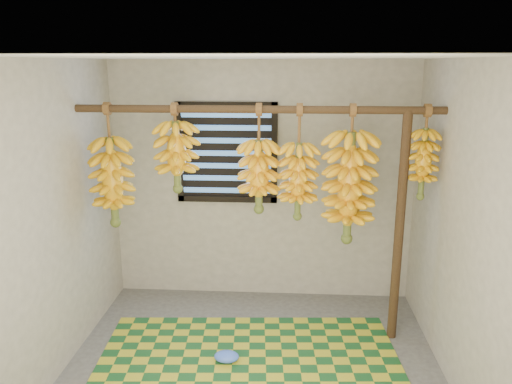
# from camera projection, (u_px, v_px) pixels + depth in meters

# --- Properties ---
(floor) EXTENTS (3.00, 3.00, 0.01)m
(floor) POSITION_uv_depth(u_px,v_px,m) (251.00, 379.00, 3.85)
(floor) COLOR #4B4B4B
(floor) RESTS_ON ground
(ceiling) EXTENTS (3.00, 3.00, 0.01)m
(ceiling) POSITION_uv_depth(u_px,v_px,m) (251.00, 56.00, 3.24)
(ceiling) COLOR silver
(ceiling) RESTS_ON wall_back
(wall_back) EXTENTS (3.00, 0.01, 2.40)m
(wall_back) POSITION_uv_depth(u_px,v_px,m) (262.00, 183.00, 5.00)
(wall_back) COLOR gray
(wall_back) RESTS_ON floor
(wall_left) EXTENTS (0.01, 3.00, 2.40)m
(wall_left) POSITION_uv_depth(u_px,v_px,m) (46.00, 227.00, 3.64)
(wall_left) COLOR gray
(wall_left) RESTS_ON floor
(wall_right) EXTENTS (0.01, 3.00, 2.40)m
(wall_right) POSITION_uv_depth(u_px,v_px,m) (468.00, 236.00, 3.45)
(wall_right) COLOR gray
(wall_right) RESTS_ON floor
(window) EXTENTS (1.00, 0.04, 1.00)m
(window) POSITION_uv_depth(u_px,v_px,m) (227.00, 153.00, 4.92)
(window) COLOR black
(window) RESTS_ON wall_back
(hanging_pole) EXTENTS (3.00, 0.06, 0.06)m
(hanging_pole) POSITION_uv_depth(u_px,v_px,m) (257.00, 109.00, 4.02)
(hanging_pole) COLOR #422E1A
(hanging_pole) RESTS_ON wall_left
(support_post) EXTENTS (0.08, 0.08, 2.00)m
(support_post) POSITION_uv_depth(u_px,v_px,m) (399.00, 230.00, 4.20)
(support_post) COLOR #422E1A
(support_post) RESTS_ON floor
(woven_mat) EXTENTS (2.58, 2.12, 0.01)m
(woven_mat) POSITION_uv_depth(u_px,v_px,m) (248.00, 382.00, 3.80)
(woven_mat) COLOR #164E23
(woven_mat) RESTS_ON floor
(plastic_bag) EXTENTS (0.21, 0.16, 0.08)m
(plastic_bag) POSITION_uv_depth(u_px,v_px,m) (227.00, 357.00, 4.05)
(plastic_bag) COLOR #406AF0
(plastic_bag) RESTS_ON woven_mat
(banana_bunch_a) EXTENTS (0.34, 0.34, 1.05)m
(banana_bunch_a) POSITION_uv_depth(u_px,v_px,m) (113.00, 182.00, 4.25)
(banana_bunch_a) COLOR brown
(banana_bunch_a) RESTS_ON hanging_pole
(banana_bunch_b) EXTENTS (0.36, 0.36, 0.74)m
(banana_bunch_b) POSITION_uv_depth(u_px,v_px,m) (177.00, 157.00, 4.16)
(banana_bunch_b) COLOR brown
(banana_bunch_b) RESTS_ON hanging_pole
(banana_bunch_c) EXTENTS (0.32, 0.32, 0.91)m
(banana_bunch_c) POSITION_uv_depth(u_px,v_px,m) (259.00, 176.00, 4.16)
(banana_bunch_c) COLOR brown
(banana_bunch_c) RESTS_ON hanging_pole
(banana_bunch_d) EXTENTS (0.33, 0.33, 0.97)m
(banana_bunch_d) POSITION_uv_depth(u_px,v_px,m) (298.00, 181.00, 4.15)
(banana_bunch_d) COLOR brown
(banana_bunch_d) RESTS_ON hanging_pole
(banana_bunch_e) EXTENTS (0.42, 0.42, 1.16)m
(banana_bunch_e) POSITION_uv_depth(u_px,v_px,m) (349.00, 188.00, 4.13)
(banana_bunch_e) COLOR brown
(banana_bunch_e) RESTS_ON hanging_pole
(banana_bunch_f) EXTENTS (0.25, 0.25, 0.77)m
(banana_bunch_f) POSITION_uv_depth(u_px,v_px,m) (423.00, 164.00, 4.04)
(banana_bunch_f) COLOR brown
(banana_bunch_f) RESTS_ON hanging_pole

